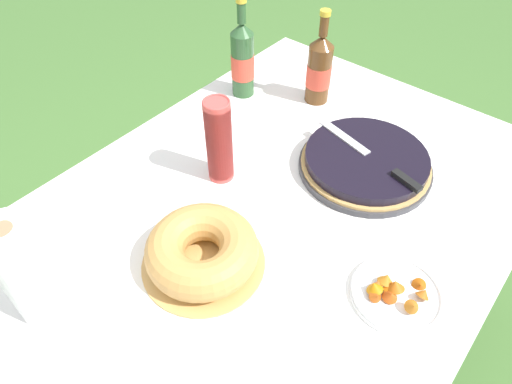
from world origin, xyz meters
The scene contains 11 objects.
ground_plane centered at (0.00, 0.00, 0.00)m, with size 16.00×16.00×0.00m, color #4C7A38.
garden_table centered at (0.00, 0.00, 0.70)m, with size 1.75×1.10×0.76m.
tablecloth centered at (0.00, 0.00, 0.75)m, with size 1.76×1.11×0.10m.
berry_tart centered at (0.38, -0.11, 0.80)m, with size 0.38×0.38×0.06m.
serving_knife centered at (0.38, -0.13, 0.83)m, with size 0.11×0.37×0.01m.
bundt_cake centered at (-0.15, 0.02, 0.82)m, with size 0.30×0.30×0.10m.
cup_stack centered at (0.10, 0.20, 0.89)m, with size 0.07×0.07×0.25m.
cider_bottle_green centered at (0.46, 0.42, 0.90)m, with size 0.08×0.08×0.34m.
cider_bottle_amber centered at (0.59, 0.20, 0.88)m, with size 0.08×0.08×0.31m.
snack_plate_near centered at (0.06, -0.37, 0.78)m, with size 0.21×0.21×0.05m.
paper_towel_roll centered at (-0.45, 0.20, 0.90)m, with size 0.11×0.11×0.27m.
Camera 1 is at (-0.56, -0.49, 1.67)m, focal length 32.00 mm.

